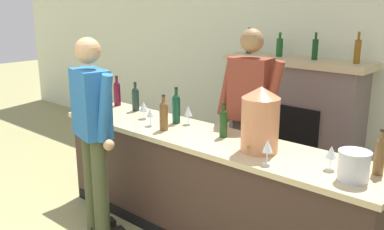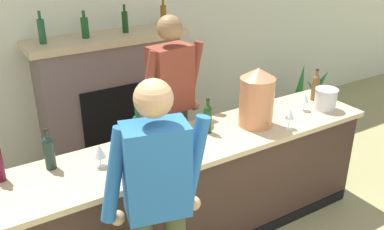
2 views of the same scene
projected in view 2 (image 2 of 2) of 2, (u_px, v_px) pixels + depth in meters
name	position (u px, v px, depth m)	size (l,w,h in m)	color
wall_back_panel	(96.00, 33.00, 4.56)	(12.00, 0.07, 2.75)	silver
bar_counter	(199.00, 189.00, 3.49)	(3.07, 0.65, 0.92)	#3C2920
fireplace_stone	(112.00, 98.00, 4.64)	(1.66, 0.52, 1.72)	slate
potted_plant_corner	(310.00, 100.00, 5.79)	(0.46, 0.48, 0.74)	#534F48
person_customer	(158.00, 206.00, 2.47)	(0.64, 0.37, 1.74)	#44492B
person_bartender	(172.00, 106.00, 3.73)	(0.66, 0.34, 1.79)	#493F34
copper_dispenser	(257.00, 97.00, 3.45)	(0.29, 0.32, 0.49)	#C47A51
ice_bucket_steel	(326.00, 99.00, 3.80)	(0.20, 0.20, 0.19)	silver
wine_bottle_merlot_tall	(162.00, 141.00, 2.98)	(0.08, 0.08, 0.31)	brown
wine_bottle_port_short	(138.00, 130.00, 3.12)	(0.07, 0.07, 0.34)	#12412A
wine_bottle_cabernet_heavy	(315.00, 86.00, 3.99)	(0.07, 0.07, 0.30)	brown
wine_bottle_rose_blush	(49.00, 151.00, 2.87)	(0.07, 0.07, 0.30)	#1B2F27
wine_bottle_chardonnay_pale	(208.00, 117.00, 3.37)	(0.07, 0.07, 0.29)	#1A3B15
wine_glass_near_bucket	(149.00, 128.00, 3.22)	(0.08, 0.08, 0.17)	silver
wine_glass_front_right	(99.00, 151.00, 2.90)	(0.09, 0.09, 0.17)	silver
wine_glass_by_dispenser	(290.00, 114.00, 3.44)	(0.07, 0.07, 0.18)	silver
wine_glass_front_left	(137.00, 151.00, 2.91)	(0.07, 0.07, 0.16)	silver
wine_glass_back_row	(305.00, 98.00, 3.77)	(0.08, 0.08, 0.17)	silver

